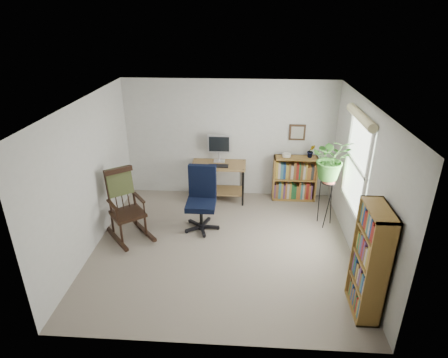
# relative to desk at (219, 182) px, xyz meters

# --- Properties ---
(floor) EXTENTS (4.20, 4.00, 0.00)m
(floor) POSITION_rel_desk_xyz_m (0.19, -1.70, -0.39)
(floor) COLOR gray
(floor) RESTS_ON ground
(ceiling) EXTENTS (4.20, 4.00, 0.00)m
(ceiling) POSITION_rel_desk_xyz_m (0.19, -1.70, 2.01)
(ceiling) COLOR silver
(ceiling) RESTS_ON ground
(wall_back) EXTENTS (4.20, 0.00, 2.40)m
(wall_back) POSITION_rel_desk_xyz_m (0.19, 0.30, 0.81)
(wall_back) COLOR #BCBBB7
(wall_back) RESTS_ON ground
(wall_front) EXTENTS (4.20, 0.00, 2.40)m
(wall_front) POSITION_rel_desk_xyz_m (0.19, -3.70, 0.81)
(wall_front) COLOR #BCBBB7
(wall_front) RESTS_ON ground
(wall_left) EXTENTS (0.00, 4.00, 2.40)m
(wall_left) POSITION_rel_desk_xyz_m (-1.91, -1.70, 0.81)
(wall_left) COLOR #BCBBB7
(wall_left) RESTS_ON ground
(wall_right) EXTENTS (0.00, 4.00, 2.40)m
(wall_right) POSITION_rel_desk_xyz_m (2.29, -1.70, 0.81)
(wall_right) COLOR #BCBBB7
(wall_right) RESTS_ON ground
(window) EXTENTS (0.12, 1.20, 1.50)m
(window) POSITION_rel_desk_xyz_m (2.25, -1.40, 1.01)
(window) COLOR white
(window) RESTS_ON wall_right
(desk) EXTENTS (1.08, 0.59, 0.78)m
(desk) POSITION_rel_desk_xyz_m (0.00, 0.00, 0.00)
(desk) COLOR olive
(desk) RESTS_ON floor
(monitor) EXTENTS (0.46, 0.16, 0.56)m
(monitor) POSITION_rel_desk_xyz_m (0.00, 0.14, 0.67)
(monitor) COLOR silver
(monitor) RESTS_ON desk
(keyboard) EXTENTS (0.40, 0.15, 0.02)m
(keyboard) POSITION_rel_desk_xyz_m (0.00, -0.12, 0.40)
(keyboard) COLOR black
(keyboard) RESTS_ON desk
(office_chair) EXTENTS (0.66, 0.66, 1.16)m
(office_chair) POSITION_rel_desk_xyz_m (-0.22, -1.18, 0.19)
(office_chair) COLOR black
(office_chair) RESTS_ON floor
(rocking_chair) EXTENTS (1.15, 1.23, 1.23)m
(rocking_chair) POSITION_rel_desk_xyz_m (-1.43, -1.50, 0.23)
(rocking_chair) COLOR black
(rocking_chair) RESTS_ON floor
(low_bookshelf) EXTENTS (0.87, 0.29, 0.92)m
(low_bookshelf) POSITION_rel_desk_xyz_m (1.54, 0.12, 0.07)
(low_bookshelf) COLOR olive
(low_bookshelf) RESTS_ON floor
(tall_bookshelf) EXTENTS (0.28, 0.66, 1.50)m
(tall_bookshelf) POSITION_rel_desk_xyz_m (2.11, -2.99, 0.36)
(tall_bookshelf) COLOR olive
(tall_bookshelf) RESTS_ON floor
(plant_stand) EXTENTS (0.29, 0.29, 0.99)m
(plant_stand) POSITION_rel_desk_xyz_m (1.99, -0.87, 0.11)
(plant_stand) COLOR black
(plant_stand) RESTS_ON floor
(spider_plant) EXTENTS (1.69, 1.88, 1.46)m
(spider_plant) POSITION_rel_desk_xyz_m (1.99, -0.87, 1.26)
(spider_plant) COLOR #306724
(spider_plant) RESTS_ON plant_stand
(potted_plant_small) EXTENTS (0.13, 0.24, 0.11)m
(potted_plant_small) POSITION_rel_desk_xyz_m (1.82, 0.13, 0.58)
(potted_plant_small) COLOR #306724
(potted_plant_small) RESTS_ON low_bookshelf
(framed_picture) EXTENTS (0.32, 0.04, 0.32)m
(framed_picture) POSITION_rel_desk_xyz_m (1.54, 0.27, 0.99)
(framed_picture) COLOR black
(framed_picture) RESTS_ON wall_back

